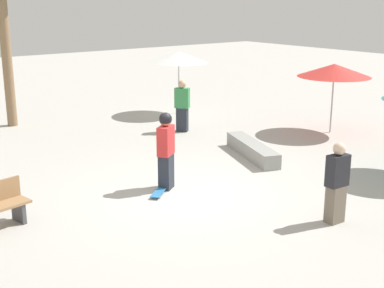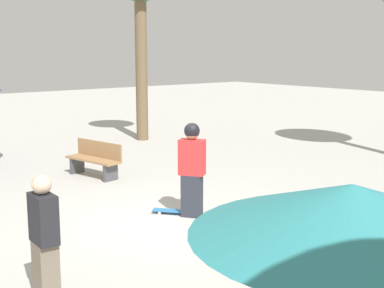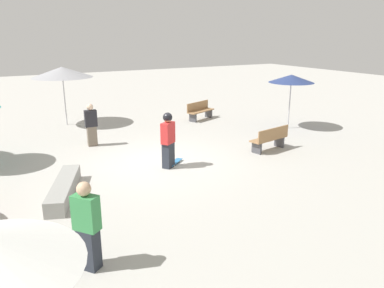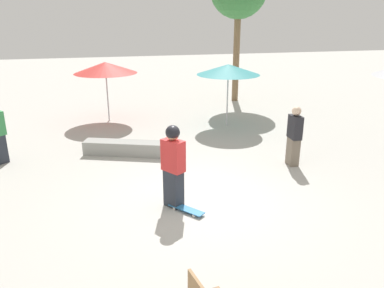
{
  "view_description": "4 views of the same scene",
  "coord_description": "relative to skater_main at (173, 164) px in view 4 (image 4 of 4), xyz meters",
  "views": [
    {
      "loc": [
        6.6,
        8.81,
        4.16
      ],
      "look_at": [
        -0.32,
        -0.16,
        1.04
      ],
      "focal_mm": 50.0,
      "sensor_mm": 36.0,
      "label": 1
    },
    {
      "loc": [
        -7.28,
        5.45,
        3.05
      ],
      "look_at": [
        0.06,
        -0.47,
        1.38
      ],
      "focal_mm": 50.0,
      "sensor_mm": 36.0,
      "label": 2
    },
    {
      "loc": [
        -4.52,
        -10.53,
        4.04
      ],
      "look_at": [
        0.66,
        -1.1,
        0.84
      ],
      "focal_mm": 35.0,
      "sensor_mm": 36.0,
      "label": 3
    },
    {
      "loc": [
        6.99,
        -1.84,
        3.77
      ],
      "look_at": [
        -0.43,
        -0.0,
        1.13
      ],
      "focal_mm": 35.0,
      "sensor_mm": 36.0,
      "label": 4
    }
  ],
  "objects": [
    {
      "name": "skateboard",
      "position": [
        0.31,
        0.19,
        -0.88
      ],
      "size": [
        0.75,
        0.66,
        0.07
      ],
      "rotation": [
        0.0,
        0.0,
        0.69
      ],
      "color": "teal",
      "rests_on": "ground_plane"
    },
    {
      "name": "shade_umbrella_red",
      "position": [
        -7.11,
        -1.06,
        1.03
      ],
      "size": [
        2.27,
        2.27,
        2.18
      ],
      "color": "#B7B7BC",
      "rests_on": "ground_plane"
    },
    {
      "name": "ground_plane",
      "position": [
        -0.13,
        0.53,
        -0.94
      ],
      "size": [
        60.0,
        60.0,
        0.0
      ],
      "primitive_type": "plane",
      "color": "#B2AFA8"
    },
    {
      "name": "skater_main",
      "position": [
        0.0,
        0.0,
        0.0
      ],
      "size": [
        0.53,
        0.47,
        1.74
      ],
      "rotation": [
        0.0,
        0.0,
        0.6
      ],
      "color": "#282D38",
      "rests_on": "ground_plane"
    },
    {
      "name": "bystander_far",
      "position": [
        -1.47,
        3.49,
        -0.15
      ],
      "size": [
        0.44,
        0.26,
        1.58
      ],
      "rotation": [
        0.0,
        0.0,
        6.23
      ],
      "color": "#726656",
      "rests_on": "ground_plane"
    },
    {
      "name": "shade_umbrella_teal",
      "position": [
        -5.43,
        3.02,
        1.06
      ],
      "size": [
        2.18,
        2.18,
        2.18
      ],
      "color": "#B7B7BC",
      "rests_on": "ground_plane"
    },
    {
      "name": "concrete_ledge",
      "position": [
        -3.26,
        -0.63,
        -0.75
      ],
      "size": [
        1.35,
        2.59,
        0.39
      ],
      "rotation": [
        0.0,
        0.0,
        1.21
      ],
      "color": "gray",
      "rests_on": "ground_plane"
    }
  ]
}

